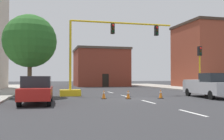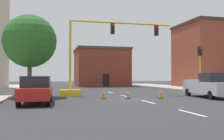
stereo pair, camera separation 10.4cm
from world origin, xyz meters
TOP-DOWN VIEW (x-y plane):
  - ground_plane at (0.00, 0.00)m, footprint 160.00×160.00m
  - sidewalk_right at (12.50, 8.00)m, footprint 6.00×56.00m
  - lane_stripe_seg_1 at (0.00, -8.50)m, footprint 0.16×2.40m
  - lane_stripe_seg_2 at (0.00, -3.00)m, footprint 0.16×2.40m
  - lane_stripe_seg_3 at (0.00, 2.50)m, footprint 0.16×2.40m
  - lane_stripe_seg_4 at (0.00, 8.00)m, footprint 0.16×2.40m
  - building_brick_center at (2.81, 27.59)m, footprint 9.53×8.97m
  - building_row_right at (19.15, 17.33)m, footprint 10.31×9.33m
  - traffic_signal_gantry at (-3.25, 3.76)m, footprint 10.63×1.20m
  - traffic_light_pole_right at (8.39, 3.93)m, footprint 0.32×0.47m
  - tree_left_near at (-8.14, 3.51)m, footprint 4.50×4.50m
  - pickup_truck_silver at (6.20, -0.81)m, footprint 2.33×5.51m
  - sedan_red_near_left at (-7.31, -2.50)m, footprint 2.03×4.57m
  - traffic_cone_roadside_a at (-0.62, -0.44)m, footprint 0.36×0.36m
  - traffic_cone_roadside_b at (-2.43, 0.05)m, footprint 0.36×0.36m
  - traffic_cone_roadside_c at (1.97, -0.66)m, footprint 0.36×0.36m

SIDE VIEW (x-z plane):
  - ground_plane at x=0.00m, z-range 0.00..0.00m
  - lane_stripe_seg_1 at x=0.00m, z-range 0.00..0.01m
  - lane_stripe_seg_2 at x=0.00m, z-range 0.00..0.01m
  - lane_stripe_seg_3 at x=0.00m, z-range 0.00..0.01m
  - lane_stripe_seg_4 at x=0.00m, z-range 0.00..0.01m
  - sidewalk_right at x=12.50m, z-range 0.00..0.14m
  - traffic_cone_roadside_a at x=-0.62m, z-range -0.01..0.71m
  - traffic_cone_roadside_b at x=-2.43m, z-range -0.01..0.72m
  - traffic_cone_roadside_c at x=1.97m, z-range -0.01..0.76m
  - sedan_red_near_left at x=-7.31m, z-range 0.02..1.76m
  - pickup_truck_silver at x=6.20m, z-range -0.02..1.97m
  - traffic_signal_gantry at x=-3.25m, z-range -1.08..5.75m
  - building_brick_center at x=2.81m, z-range 0.01..6.90m
  - traffic_light_pole_right at x=8.39m, z-range 1.13..5.93m
  - tree_left_near at x=-8.14m, z-range 1.23..8.24m
  - building_row_right at x=19.15m, z-range 0.01..10.31m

